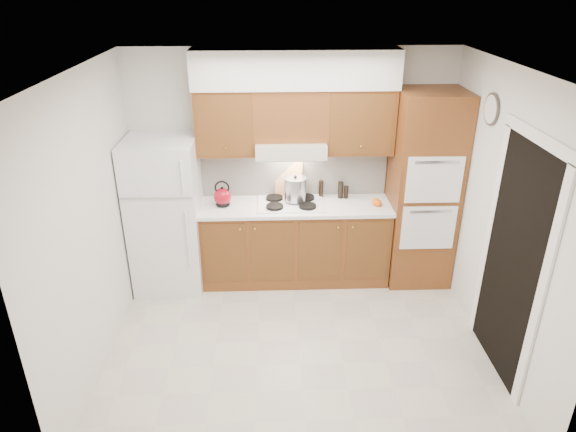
% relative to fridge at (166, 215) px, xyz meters
% --- Properties ---
extents(floor, '(3.60, 3.60, 0.00)m').
position_rel_fridge_xyz_m(floor, '(1.41, -1.14, -0.86)').
color(floor, '#BCB3A5').
rests_on(floor, ground).
extents(ceiling, '(3.60, 3.60, 0.00)m').
position_rel_fridge_xyz_m(ceiling, '(1.41, -1.14, 1.74)').
color(ceiling, white).
rests_on(ceiling, wall_back).
extents(wall_back, '(3.60, 0.02, 2.60)m').
position_rel_fridge_xyz_m(wall_back, '(1.41, 0.36, 0.44)').
color(wall_back, silver).
rests_on(wall_back, floor).
extents(wall_left, '(0.02, 3.00, 2.60)m').
position_rel_fridge_xyz_m(wall_left, '(-0.40, -1.14, 0.44)').
color(wall_left, silver).
rests_on(wall_left, floor).
extents(wall_right, '(0.02, 3.00, 2.60)m').
position_rel_fridge_xyz_m(wall_right, '(3.21, -1.14, 0.44)').
color(wall_right, silver).
rests_on(wall_right, floor).
extents(fridge, '(0.75, 0.72, 1.72)m').
position_rel_fridge_xyz_m(fridge, '(0.00, 0.00, 0.00)').
color(fridge, white).
rests_on(fridge, floor).
extents(base_cabinets, '(2.11, 0.60, 0.90)m').
position_rel_fridge_xyz_m(base_cabinets, '(1.43, 0.06, -0.41)').
color(base_cabinets, brown).
rests_on(base_cabinets, floor).
extents(countertop, '(2.13, 0.62, 0.04)m').
position_rel_fridge_xyz_m(countertop, '(1.43, 0.05, 0.06)').
color(countertop, white).
rests_on(countertop, base_cabinets).
extents(backsplash, '(2.11, 0.03, 0.56)m').
position_rel_fridge_xyz_m(backsplash, '(1.43, 0.34, 0.36)').
color(backsplash, white).
rests_on(backsplash, countertop).
extents(oven_cabinet, '(0.70, 0.65, 2.20)m').
position_rel_fridge_xyz_m(oven_cabinet, '(2.85, 0.03, 0.24)').
color(oven_cabinet, brown).
rests_on(oven_cabinet, floor).
extents(upper_cab_left, '(0.63, 0.33, 0.70)m').
position_rel_fridge_xyz_m(upper_cab_left, '(0.69, 0.19, 0.99)').
color(upper_cab_left, brown).
rests_on(upper_cab_left, wall_back).
extents(upper_cab_right, '(0.73, 0.33, 0.70)m').
position_rel_fridge_xyz_m(upper_cab_right, '(2.12, 0.19, 0.99)').
color(upper_cab_right, brown).
rests_on(upper_cab_right, wall_back).
extents(range_hood, '(0.75, 0.45, 0.15)m').
position_rel_fridge_xyz_m(range_hood, '(1.38, 0.13, 0.71)').
color(range_hood, silver).
rests_on(range_hood, wall_back).
extents(upper_cab_over_hood, '(0.75, 0.33, 0.55)m').
position_rel_fridge_xyz_m(upper_cab_over_hood, '(1.38, 0.19, 1.06)').
color(upper_cab_over_hood, brown).
rests_on(upper_cab_over_hood, range_hood).
extents(soffit, '(2.13, 0.36, 0.40)m').
position_rel_fridge_xyz_m(soffit, '(1.43, 0.18, 1.54)').
color(soffit, silver).
rests_on(soffit, wall_back).
extents(cooktop, '(0.74, 0.50, 0.01)m').
position_rel_fridge_xyz_m(cooktop, '(1.38, 0.07, 0.09)').
color(cooktop, white).
rests_on(cooktop, countertop).
extents(doorway, '(0.02, 0.90, 2.10)m').
position_rel_fridge_xyz_m(doorway, '(3.19, -1.49, 0.19)').
color(doorway, black).
rests_on(doorway, floor).
extents(wall_clock, '(0.02, 0.30, 0.30)m').
position_rel_fridge_xyz_m(wall_clock, '(3.19, -0.59, 1.29)').
color(wall_clock, '#3F3833').
rests_on(wall_clock, wall_right).
extents(kettle, '(0.24, 0.24, 0.19)m').
position_rel_fridge_xyz_m(kettle, '(0.62, 0.06, 0.19)').
color(kettle, maroon).
rests_on(kettle, countertop).
extents(cutting_board, '(0.32, 0.17, 0.41)m').
position_rel_fridge_xyz_m(cutting_board, '(1.37, 0.31, 0.28)').
color(cutting_board, '#D7B56E').
rests_on(cutting_board, countertop).
extents(stock_pot, '(0.27, 0.27, 0.25)m').
position_rel_fridge_xyz_m(stock_pot, '(1.43, 0.12, 0.24)').
color(stock_pot, '#A9A9AD').
rests_on(stock_pot, cooktop).
extents(condiment_a, '(0.07, 0.07, 0.19)m').
position_rel_fridge_xyz_m(condiment_a, '(1.74, 0.27, 0.18)').
color(condiment_a, black).
rests_on(condiment_a, countertop).
extents(condiment_b, '(0.07, 0.07, 0.20)m').
position_rel_fridge_xyz_m(condiment_b, '(1.96, 0.23, 0.18)').
color(condiment_b, black).
rests_on(condiment_b, countertop).
extents(condiment_c, '(0.06, 0.06, 0.15)m').
position_rel_fridge_xyz_m(condiment_c, '(2.02, 0.21, 0.15)').
color(condiment_c, black).
rests_on(condiment_c, countertop).
extents(orange_near, '(0.10, 0.10, 0.08)m').
position_rel_fridge_xyz_m(orange_near, '(2.35, -0.03, 0.12)').
color(orange_near, '#DC4D0B').
rests_on(orange_near, countertop).
extents(orange_far, '(0.10, 0.10, 0.09)m').
position_rel_fridge_xyz_m(orange_far, '(2.32, -0.00, 0.12)').
color(orange_far, '#FF5B0D').
rests_on(orange_far, countertop).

